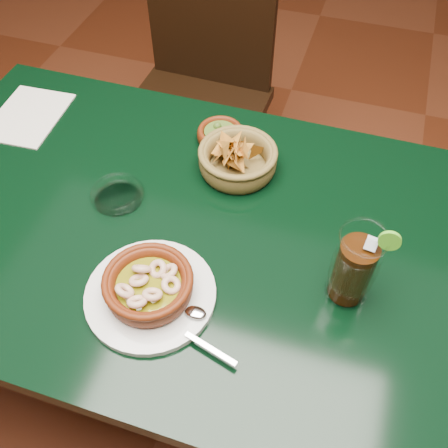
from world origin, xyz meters
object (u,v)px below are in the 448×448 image
(dining_chair, at_px, (199,92))
(chip_basket, at_px, (237,159))
(shrimp_plate, at_px, (149,288))
(cola_drink, at_px, (354,267))
(dining_table, at_px, (167,247))

(dining_chair, xyz_separation_m, chip_basket, (0.29, -0.53, 0.25))
(shrimp_plate, relative_size, cola_drink, 1.62)
(shrimp_plate, bearing_deg, dining_chair, 104.64)
(shrimp_plate, distance_m, chip_basket, 0.37)
(shrimp_plate, distance_m, cola_drink, 0.36)
(shrimp_plate, bearing_deg, dining_table, 105.57)
(dining_table, relative_size, cola_drink, 6.25)
(dining_chair, height_order, chip_basket, dining_chair)
(shrimp_plate, bearing_deg, cola_drink, 19.03)
(dining_table, height_order, shrimp_plate, shrimp_plate)
(dining_table, xyz_separation_m, chip_basket, (0.10, 0.19, 0.13))
(shrimp_plate, bearing_deg, chip_basket, 81.37)
(dining_chair, distance_m, shrimp_plate, 0.95)
(dining_table, xyz_separation_m, cola_drink, (0.39, -0.06, 0.18))
(chip_basket, height_order, cola_drink, cola_drink)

